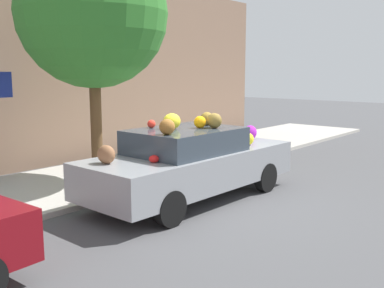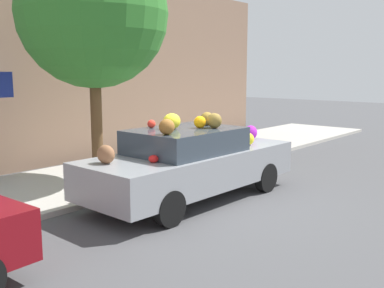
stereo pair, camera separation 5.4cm
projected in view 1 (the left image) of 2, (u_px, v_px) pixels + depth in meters
name	position (u px, v px, depth m)	size (l,w,h in m)	color
ground_plane	(193.00, 199.00, 8.74)	(60.00, 60.00, 0.00)	#4C4C4F
sidewalk_curb	(104.00, 176.00, 10.44)	(24.00, 3.20, 0.10)	#B2ADA3
building_facade	(41.00, 68.00, 11.35)	(18.00, 1.20, 5.11)	#846651
street_tree	(92.00, 13.00, 9.15)	(3.09, 3.09, 5.08)	brown
fire_hydrant	(208.00, 150.00, 11.52)	(0.20, 0.20, 0.70)	gold
art_car	(191.00, 162.00, 8.61)	(4.60, 1.82, 1.69)	gray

